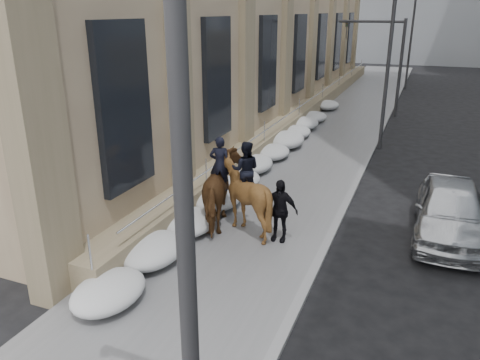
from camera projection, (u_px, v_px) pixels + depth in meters
The scene contains 12 objects.
ground at pixel (203, 276), 12.06m from camera, with size 140.00×140.00×0.00m, color black.
sidewalk at pixel (302, 163), 20.76m from camera, with size 5.00×80.00×0.12m, color #5A5B5D.
curb at pixel (362, 170), 19.85m from camera, with size 0.24×80.00×0.12m, color slate.
streetlight_near at pixel (170, 227), 4.30m from camera, with size 1.71×0.24×8.00m.
streetlight_mid at pixel (386, 53), 21.75m from camera, with size 1.71×0.24×8.00m.
streetlight_far at pixel (410, 34), 39.19m from camera, with size 1.71×0.24×8.00m.
traffic_signal at pixel (387, 52), 29.15m from camera, with size 4.10×0.22×6.00m.
snow_bank at pixel (258, 163), 19.47m from camera, with size 1.70×18.10×0.76m.
mounted_horse_left at pixel (224, 189), 14.34m from camera, with size 1.99×2.89×2.77m.
mounted_horse_right at pixel (244, 193), 13.95m from camera, with size 2.28×2.44×2.77m.
pedestrian at pixel (279, 210), 13.42m from camera, with size 1.09×0.45×1.86m, color black.
car_silver at pixel (450, 211), 13.92m from camera, with size 1.98×4.93×1.68m, color #AEB1B6.
Camera 1 is at (4.79, -9.37, 6.46)m, focal length 35.00 mm.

